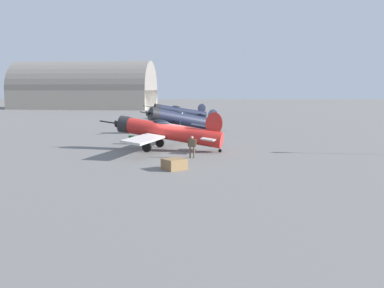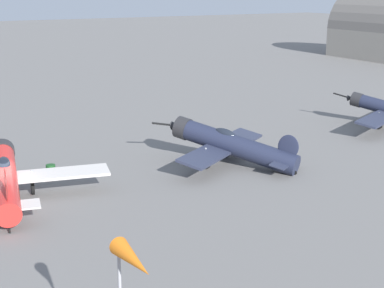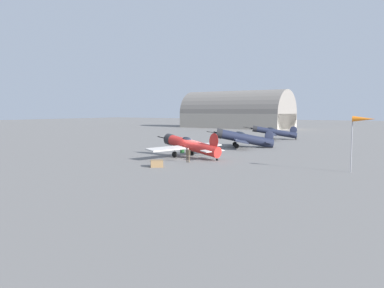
{
  "view_description": "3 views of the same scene",
  "coord_description": "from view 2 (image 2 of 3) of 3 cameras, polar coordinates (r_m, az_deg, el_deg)",
  "views": [
    {
      "loc": [
        3.76,
        -37.11,
        5.32
      ],
      "look_at": [
        2.04,
        -4.15,
        1.1
      ],
      "focal_mm": 40.18,
      "sensor_mm": 36.0,
      "label": 1
    },
    {
      "loc": [
        34.94,
        -8.24,
        12.61
      ],
      "look_at": [
        -1.56,
        13.74,
        1.6
      ],
      "focal_mm": 57.28,
      "sensor_mm": 36.0,
      "label": 2
    },
    {
      "loc": [
        26.88,
        -42.7,
        6.26
      ],
      "look_at": [
        -0.0,
        0.0,
        1.8
      ],
      "focal_mm": 36.23,
      "sensor_mm": 36.0,
      "label": 3
    }
  ],
  "objects": [
    {
      "name": "windsock_mast",
      "position": [
        17.22,
        -5.61,
        -11.18
      ],
      "size": [
        2.16,
        0.65,
        5.65
      ],
      "color": "gray",
      "rests_on": "ground_plane"
    },
    {
      "name": "fuel_drum",
      "position": [
        42.87,
        -13.02,
        -2.42
      ],
      "size": [
        0.67,
        0.67,
        0.83
      ],
      "color": "#19471E",
      "rests_on": "ground_plane"
    },
    {
      "name": "airplane_foreground",
      "position": [
        38.01,
        -17.03,
        -2.95
      ],
      "size": [
        11.3,
        12.63,
        3.49
      ],
      "rotation": [
        0.0,
        0.0,
        2.91
      ],
      "color": "red",
      "rests_on": "ground_plane"
    },
    {
      "name": "ground_plane",
      "position": [
        38.05,
        -16.83,
        -5.52
      ],
      "size": [
        400.0,
        400.0,
        0.0
      ],
      "primitive_type": "plane",
      "color": "slate"
    },
    {
      "name": "airplane_mid_apron",
      "position": [
        44.14,
        3.58,
        -0.04
      ],
      "size": [
        9.6,
        10.09,
        3.36
      ],
      "rotation": [
        0.0,
        0.0,
        3.68
      ],
      "color": "#1E2338",
      "rests_on": "ground_plane"
    }
  ]
}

